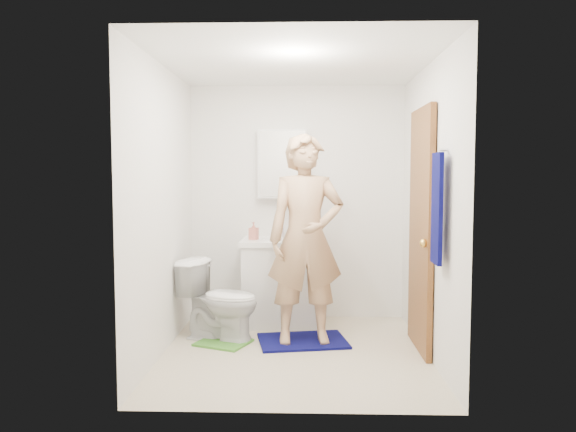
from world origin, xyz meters
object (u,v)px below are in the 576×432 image
(vanity_cabinet, at_px, (282,284))
(medicine_cabinet, at_px, (282,164))
(towel, at_px, (437,209))
(toilet, at_px, (220,300))
(toothbrush_cup, at_px, (301,233))
(man, at_px, (306,239))
(soap_dispenser, at_px, (254,231))

(vanity_cabinet, relative_size, medicine_cabinet, 1.14)
(vanity_cabinet, relative_size, towel, 1.00)
(towel, height_order, toilet, towel)
(toothbrush_cup, relative_size, man, 0.07)
(medicine_cabinet, xyz_separation_m, towel, (1.18, -1.71, -0.35))
(towel, bearing_deg, soap_dispenser, 135.07)
(soap_dispenser, xyz_separation_m, toothbrush_cup, (0.47, 0.16, -0.03))
(vanity_cabinet, distance_m, toilet, 0.77)
(towel, height_order, toothbrush_cup, towel)
(toilet, height_order, soap_dispenser, soap_dispenser)
(medicine_cabinet, relative_size, toothbrush_cup, 5.19)
(medicine_cabinet, bearing_deg, soap_dispenser, -136.61)
(toilet, bearing_deg, toothbrush_cup, -26.96)
(towel, distance_m, soap_dispenser, 2.08)
(vanity_cabinet, xyz_separation_m, toilet, (-0.53, -0.56, -0.04))
(soap_dispenser, bearing_deg, towel, -44.93)
(toothbrush_cup, bearing_deg, soap_dispenser, -160.85)
(vanity_cabinet, height_order, medicine_cabinet, medicine_cabinet)
(soap_dispenser, relative_size, toothbrush_cup, 1.28)
(toilet, height_order, man, man)
(soap_dispenser, distance_m, toothbrush_cup, 0.50)
(vanity_cabinet, bearing_deg, medicine_cabinet, 90.00)
(toilet, bearing_deg, man, -78.00)
(soap_dispenser, xyz_separation_m, man, (0.51, -0.63, -0.00))
(medicine_cabinet, relative_size, towel, 0.87)
(soap_dispenser, bearing_deg, man, -50.69)
(vanity_cabinet, xyz_separation_m, soap_dispenser, (-0.27, -0.03, 0.54))
(toilet, distance_m, man, 0.97)
(toilet, relative_size, soap_dispenser, 4.18)
(vanity_cabinet, xyz_separation_m, towel, (1.18, -1.48, 0.85))
(towel, bearing_deg, toothbrush_cup, 121.37)
(towel, distance_m, man, 1.29)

